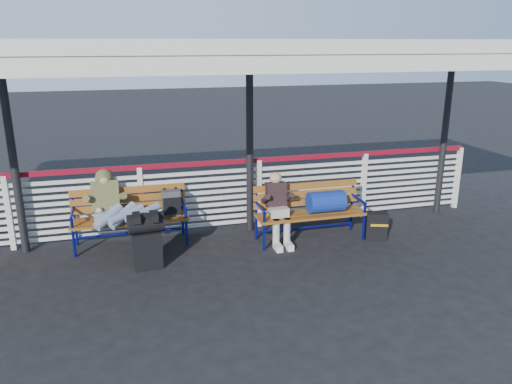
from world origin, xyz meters
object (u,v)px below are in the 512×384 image
object	(u,v)px
bench_left	(140,209)
bench_right	(318,204)
traveler_man	(119,210)
suitcase_side	(376,226)
luggage_stack	(147,239)
companion_person	(278,208)

from	to	relation	value
bench_left	bench_right	distance (m)	2.86
bench_left	traveler_man	size ratio (longest dim) A/B	1.19
suitcase_side	luggage_stack	bearing A→B (deg)	-160.01
bench_left	companion_person	world-z (taller)	companion_person
traveler_man	companion_person	distance (m)	2.45
luggage_stack	companion_person	bearing A→B (deg)	5.78
luggage_stack	traveler_man	bearing A→B (deg)	113.93
traveler_man	suitcase_side	distance (m)	4.10
luggage_stack	bench_left	xyz separation A→B (m)	(-0.04, 0.96, 0.13)
traveler_man	companion_person	bearing A→B (deg)	-4.90
luggage_stack	bench_left	distance (m)	0.97
bench_right	traveler_man	world-z (taller)	traveler_man
bench_right	bench_left	bearing A→B (deg)	169.08
luggage_stack	traveler_man	world-z (taller)	traveler_man
companion_person	suitcase_side	size ratio (longest dim) A/B	2.44
bench_left	traveler_man	world-z (taller)	traveler_man
luggage_stack	suitcase_side	size ratio (longest dim) A/B	1.76
bench_right	companion_person	distance (m)	0.68
traveler_man	bench_left	bearing A→B (deg)	47.71
traveler_man	suitcase_side	world-z (taller)	traveler_man
traveler_man	companion_person	xyz separation A→B (m)	(2.44, -0.21, -0.11)
luggage_stack	bench_right	world-z (taller)	bench_right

